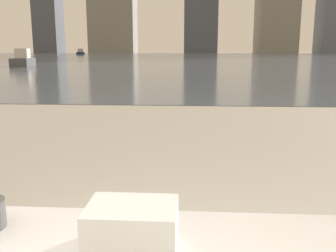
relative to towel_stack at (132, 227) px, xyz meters
name	(u,v)px	position (x,y,z in m)	size (l,w,h in m)	color
towel_stack	(132,227)	(0.00, 0.00, 0.00)	(0.24, 0.18, 0.12)	white
harbor_water	(192,56)	(0.06, 61.15, -0.59)	(180.00, 110.00, 0.01)	slate
harbor_boat_1	(80,53)	(-23.46, 77.75, -0.14)	(1.49, 3.43, 1.25)	navy
harbor_boat_2	(23,60)	(-10.65, 22.60, -0.19)	(1.64, 3.12, 1.11)	#4C4C51
skyline_tower_3	(277,4)	(24.89, 117.15, 13.66)	(11.10, 13.16, 28.51)	gray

